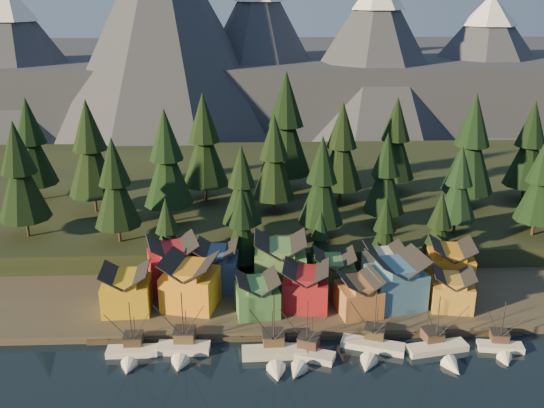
{
  "coord_description": "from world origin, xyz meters",
  "views": [
    {
      "loc": [
        -10.35,
        -80.77,
        61.12
      ],
      "look_at": [
        -5.91,
        30.0,
        21.09
      ],
      "focal_mm": 40.0,
      "sensor_mm": 36.0,
      "label": 1
    }
  ],
  "objects_px": {
    "boat_1": "(182,342)",
    "boat_3": "(304,349)",
    "house_front_1": "(190,281)",
    "house_back_1": "(217,264)",
    "boat_4": "(372,342)",
    "boat_5": "(441,344)",
    "boat_0": "(131,347)",
    "house_front_0": "(126,288)",
    "boat_6": "(503,342)",
    "house_back_0": "(173,262)",
    "boat_2": "(275,348)"
  },
  "relations": [
    {
      "from": "boat_1",
      "to": "boat_3",
      "type": "bearing_deg",
      "value": -3.99
    },
    {
      "from": "house_front_1",
      "to": "house_back_1",
      "type": "bearing_deg",
      "value": 73.04
    },
    {
      "from": "boat_4",
      "to": "boat_5",
      "type": "xyz_separation_m",
      "value": [
        11.92,
        -1.25,
        -0.05
      ]
    },
    {
      "from": "house_front_1",
      "to": "house_back_1",
      "type": "height_order",
      "value": "house_front_1"
    },
    {
      "from": "boat_0",
      "to": "house_front_0",
      "type": "height_order",
      "value": "house_front_0"
    },
    {
      "from": "boat_3",
      "to": "boat_0",
      "type": "bearing_deg",
      "value": -162.92
    },
    {
      "from": "boat_3",
      "to": "boat_5",
      "type": "distance_m",
      "value": 24.17
    },
    {
      "from": "boat_0",
      "to": "boat_6",
      "type": "bearing_deg",
      "value": -1.65
    },
    {
      "from": "boat_1",
      "to": "boat_6",
      "type": "distance_m",
      "value": 56.35
    },
    {
      "from": "boat_0",
      "to": "house_back_0",
      "type": "height_order",
      "value": "house_back_0"
    },
    {
      "from": "house_front_1",
      "to": "boat_3",
      "type": "bearing_deg",
      "value": -26.51
    },
    {
      "from": "boat_3",
      "to": "boat_6",
      "type": "bearing_deg",
      "value": 23.3
    },
    {
      "from": "boat_0",
      "to": "house_front_0",
      "type": "xyz_separation_m",
      "value": [
        -3.04,
        14.03,
        4.05
      ]
    },
    {
      "from": "house_front_1",
      "to": "boat_2",
      "type": "bearing_deg",
      "value": -33.53
    },
    {
      "from": "boat_1",
      "to": "boat_3",
      "type": "height_order",
      "value": "boat_1"
    },
    {
      "from": "boat_5",
      "to": "house_front_1",
      "type": "distance_m",
      "value": 48.17
    },
    {
      "from": "boat_1",
      "to": "boat_2",
      "type": "distance_m",
      "value": 16.26
    },
    {
      "from": "boat_2",
      "to": "house_back_0",
      "type": "height_order",
      "value": "house_back_0"
    },
    {
      "from": "house_front_1",
      "to": "house_back_0",
      "type": "relative_size",
      "value": 1.01
    },
    {
      "from": "boat_2",
      "to": "house_back_1",
      "type": "distance_m",
      "value": 27.79
    },
    {
      "from": "boat_6",
      "to": "boat_1",
      "type": "bearing_deg",
      "value": -172.91
    },
    {
      "from": "boat_5",
      "to": "boat_4",
      "type": "bearing_deg",
      "value": 163.13
    },
    {
      "from": "boat_6",
      "to": "boat_3",
      "type": "bearing_deg",
      "value": -169.39
    },
    {
      "from": "boat_0",
      "to": "boat_3",
      "type": "distance_m",
      "value": 30.06
    },
    {
      "from": "boat_0",
      "to": "boat_6",
      "type": "xyz_separation_m",
      "value": [
        65.17,
        -1.03,
        -0.09
      ]
    },
    {
      "from": "boat_2",
      "to": "boat_6",
      "type": "bearing_deg",
      "value": -0.93
    },
    {
      "from": "boat_3",
      "to": "house_front_0",
      "type": "height_order",
      "value": "boat_3"
    },
    {
      "from": "boat_4",
      "to": "house_front_0",
      "type": "relative_size",
      "value": 1.32
    },
    {
      "from": "house_back_0",
      "to": "house_back_1",
      "type": "xyz_separation_m",
      "value": [
        9.08,
        0.06,
        -0.6
      ]
    },
    {
      "from": "boat_2",
      "to": "boat_4",
      "type": "height_order",
      "value": "boat_2"
    },
    {
      "from": "boat_1",
      "to": "house_front_0",
      "type": "height_order",
      "value": "boat_1"
    },
    {
      "from": "boat_2",
      "to": "house_back_1",
      "type": "height_order",
      "value": "boat_2"
    },
    {
      "from": "house_back_0",
      "to": "house_back_1",
      "type": "relative_size",
      "value": 1.24
    },
    {
      "from": "boat_3",
      "to": "house_back_0",
      "type": "distance_m",
      "value": 36.18
    },
    {
      "from": "boat_5",
      "to": "house_front_1",
      "type": "bearing_deg",
      "value": 148.8
    },
    {
      "from": "boat_6",
      "to": "boat_5",
      "type": "bearing_deg",
      "value": -169.5
    },
    {
      "from": "boat_1",
      "to": "house_back_0",
      "type": "xyz_separation_m",
      "value": [
        -3.87,
        22.96,
        4.53
      ]
    },
    {
      "from": "boat_4",
      "to": "boat_5",
      "type": "relative_size",
      "value": 1.01
    },
    {
      "from": "boat_0",
      "to": "house_back_1",
      "type": "height_order",
      "value": "house_back_1"
    },
    {
      "from": "boat_0",
      "to": "boat_4",
      "type": "xyz_separation_m",
      "value": [
        42.21,
        -0.13,
        -0.01
      ]
    },
    {
      "from": "boat_1",
      "to": "house_front_1",
      "type": "distance_m",
      "value": 15.39
    },
    {
      "from": "house_front_0",
      "to": "house_front_1",
      "type": "xyz_separation_m",
      "value": [
        12.22,
        1.23,
        0.72
      ]
    },
    {
      "from": "boat_5",
      "to": "boat_3",
      "type": "bearing_deg",
      "value": 171.14
    },
    {
      "from": "boat_4",
      "to": "boat_5",
      "type": "height_order",
      "value": "boat_4"
    },
    {
      "from": "house_front_1",
      "to": "house_back_0",
      "type": "bearing_deg",
      "value": 130.71
    },
    {
      "from": "house_back_1",
      "to": "boat_4",
      "type": "bearing_deg",
      "value": -36.0
    },
    {
      "from": "boat_5",
      "to": "house_front_1",
      "type": "relative_size",
      "value": 1.03
    },
    {
      "from": "boat_2",
      "to": "boat_5",
      "type": "distance_m",
      "value": 29.18
    },
    {
      "from": "house_front_1",
      "to": "house_back_1",
      "type": "xyz_separation_m",
      "value": [
        4.88,
        8.27,
        -0.43
      ]
    },
    {
      "from": "boat_0",
      "to": "boat_1",
      "type": "height_order",
      "value": "boat_1"
    }
  ]
}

